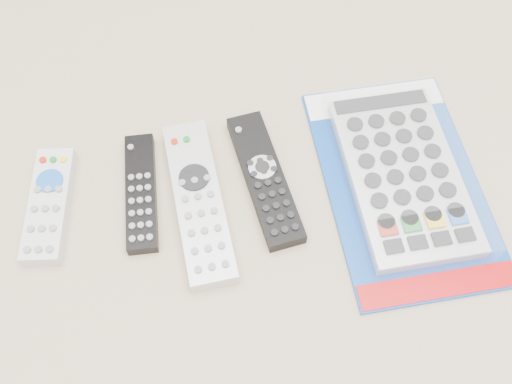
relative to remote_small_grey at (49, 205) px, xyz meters
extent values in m
plane|color=tan|center=(0.25, -0.06, -0.01)|extent=(5.00, 5.00, 0.00)
cube|color=silver|center=(0.00, 0.00, 0.00)|extent=(0.08, 0.16, 0.02)
cylinder|color=blue|center=(0.01, 0.03, 0.01)|extent=(0.04, 0.04, 0.00)
cube|color=black|center=(0.11, 0.00, 0.00)|extent=(0.05, 0.17, 0.02)
cube|color=silver|center=(0.18, -0.04, 0.00)|extent=(0.06, 0.23, 0.02)
cylinder|color=black|center=(0.18, -0.01, 0.01)|extent=(0.04, 0.04, 0.00)
cube|color=black|center=(0.27, -0.02, 0.00)|extent=(0.06, 0.20, 0.02)
cylinder|color=silver|center=(0.27, -0.01, 0.01)|extent=(0.04, 0.04, 0.00)
cube|color=#0E42A0|center=(0.45, -0.06, -0.01)|extent=(0.21, 0.33, 0.01)
cube|color=white|center=(0.45, 0.07, -0.01)|extent=(0.19, 0.05, 0.00)
cube|color=#AE0C0F|center=(0.44, -0.21, -0.01)|extent=(0.19, 0.04, 0.00)
cube|color=silver|center=(0.45, -0.06, 0.00)|extent=(0.15, 0.26, 0.02)
cube|color=white|center=(0.45, -0.06, 0.01)|extent=(0.17, 0.27, 0.04)
camera|label=1|loc=(0.18, -0.39, 0.63)|focal=40.00mm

